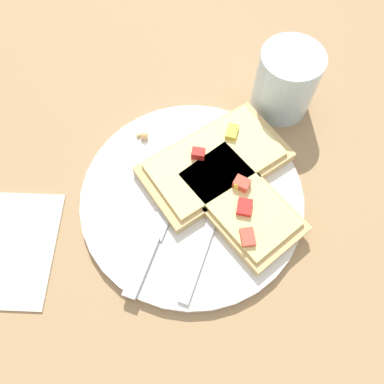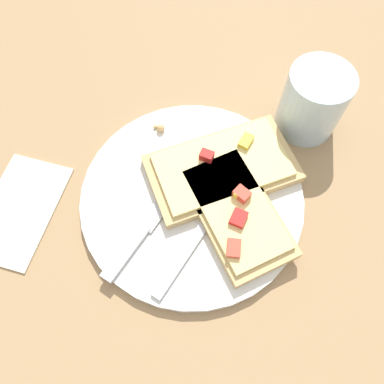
{
  "view_description": "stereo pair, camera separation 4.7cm",
  "coord_description": "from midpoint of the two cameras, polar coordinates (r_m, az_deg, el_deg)",
  "views": [
    {
      "loc": [
        -0.2,
        -0.01,
        0.44
      ],
      "look_at": [
        0.0,
        0.0,
        0.02
      ],
      "focal_mm": 35.0,
      "sensor_mm": 36.0,
      "label": 1
    },
    {
      "loc": [
        -0.19,
        -0.05,
        0.44
      ],
      "look_at": [
        0.0,
        0.0,
        0.02
      ],
      "focal_mm": 35.0,
      "sensor_mm": 36.0,
      "label": 2
    }
  ],
  "objects": [
    {
      "name": "ground_plane",
      "position": [
        0.49,
        -2.73,
        -1.4
      ],
      "size": [
        4.0,
        4.0,
        0.0
      ],
      "primitive_type": "plane",
      "color": "#9E7A51"
    },
    {
      "name": "plate",
      "position": [
        0.48,
        -2.76,
        -1.11
      ],
      "size": [
        0.28,
        0.28,
        0.01
      ],
      "color": "silver",
      "rests_on": "ground"
    },
    {
      "name": "fork",
      "position": [
        0.46,
        0.95,
        -2.69
      ],
      "size": [
        0.22,
        0.08,
        0.01
      ],
      "rotation": [
        0.0,
        0.0,
        5.98
      ],
      "color": "#B7B7BC",
      "rests_on": "plate"
    },
    {
      "name": "knife",
      "position": [
        0.46,
        -8.31,
        -5.99
      ],
      "size": [
        0.2,
        0.08,
        0.01
      ],
      "rotation": [
        0.0,
        0.0,
        5.98
      ],
      "color": "#B7B7BC",
      "rests_on": "plate"
    },
    {
      "name": "pizza_slice_main",
      "position": [
        0.48,
        0.76,
        4.29
      ],
      "size": [
        0.19,
        0.21,
        0.03
      ],
      "rotation": [
        0.0,
        0.0,
        2.21
      ],
      "color": "tan",
      "rests_on": "plate"
    },
    {
      "name": "pizza_slice_corner",
      "position": [
        0.46,
        4.3,
        -1.69
      ],
      "size": [
        0.18,
        0.17,
        0.03
      ],
      "rotation": [
        0.0,
        0.0,
        0.71
      ],
      "color": "tan",
      "rests_on": "plate"
    },
    {
      "name": "crumb_scatter",
      "position": [
        0.49,
        -4.66,
        2.95
      ],
      "size": [
        0.17,
        0.15,
        0.01
      ],
      "color": "tan",
      "rests_on": "plate"
    },
    {
      "name": "drinking_glass",
      "position": [
        0.54,
        11.64,
        15.89
      ],
      "size": [
        0.08,
        0.08,
        0.09
      ],
      "color": "silver",
      "rests_on": "ground"
    },
    {
      "name": "napkin",
      "position": [
        0.52,
        -27.33,
        -7.88
      ],
      "size": [
        0.15,
        0.09,
        0.01
      ],
      "color": "beige",
      "rests_on": "ground"
    }
  ]
}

